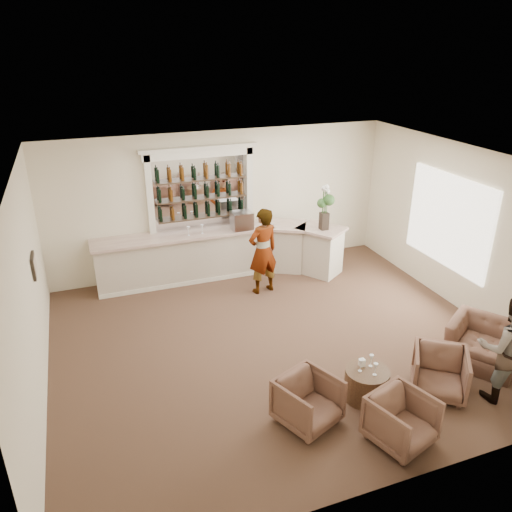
# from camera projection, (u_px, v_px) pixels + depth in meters

# --- Properties ---
(ground) EXTENTS (8.00, 8.00, 0.00)m
(ground) POSITION_uv_depth(u_px,v_px,m) (278.00, 341.00, 9.25)
(ground) COLOR brown
(ground) RESTS_ON ground
(room_shell) EXTENTS (8.04, 7.02, 3.32)m
(room_shell) POSITION_uv_depth(u_px,v_px,m) (273.00, 208.00, 8.97)
(room_shell) COLOR #EEE3C5
(room_shell) RESTS_ON ground
(bar_counter) EXTENTS (5.72, 1.80, 1.14)m
(bar_counter) POSITION_uv_depth(u_px,v_px,m) (222.00, 254.00, 11.54)
(bar_counter) COLOR beige
(bar_counter) RESTS_ON ground
(back_bar_alcove) EXTENTS (2.64, 0.25, 3.00)m
(back_bar_alcove) POSITION_uv_depth(u_px,v_px,m) (201.00, 189.00, 11.21)
(back_bar_alcove) COLOR white
(back_bar_alcove) RESTS_ON ground
(cocktail_table) EXTENTS (0.68, 0.68, 0.50)m
(cocktail_table) POSITION_uv_depth(u_px,v_px,m) (366.00, 384.00, 7.71)
(cocktail_table) COLOR brown
(cocktail_table) RESTS_ON ground
(sommelier) EXTENTS (0.78, 0.59, 1.92)m
(sommelier) POSITION_uv_depth(u_px,v_px,m) (263.00, 251.00, 10.69)
(sommelier) COLOR gray
(sommelier) RESTS_ON ground
(guest) EXTENTS (1.09, 1.03, 1.77)m
(guest) POSITION_uv_depth(u_px,v_px,m) (507.00, 349.00, 7.45)
(guest) COLOR gray
(guest) RESTS_ON ground
(armchair_left) EXTENTS (1.04, 1.05, 0.74)m
(armchair_left) POSITION_uv_depth(u_px,v_px,m) (308.00, 401.00, 7.16)
(armchair_left) COLOR brown
(armchair_left) RESTS_ON ground
(armchair_center) EXTENTS (0.99, 1.01, 0.73)m
(armchair_center) POSITION_uv_depth(u_px,v_px,m) (401.00, 420.00, 6.81)
(armchair_center) COLOR brown
(armchair_center) RESTS_ON ground
(armchair_right) EXTENTS (1.13, 1.13, 0.75)m
(armchair_right) POSITION_uv_depth(u_px,v_px,m) (439.00, 373.00, 7.77)
(armchair_right) COLOR brown
(armchair_right) RESTS_ON ground
(armchair_far) EXTENTS (1.47, 1.51, 0.75)m
(armchair_far) POSITION_uv_depth(u_px,v_px,m) (484.00, 344.00, 8.50)
(armchair_far) COLOR brown
(armchair_far) RESTS_ON ground
(espresso_machine) EXTENTS (0.47, 0.39, 0.41)m
(espresso_machine) POSITION_uv_depth(u_px,v_px,m) (242.00, 221.00, 11.33)
(espresso_machine) COLOR #B8B8BD
(espresso_machine) RESTS_ON bar_counter
(flower_vase) EXTENTS (0.28, 0.28, 1.05)m
(flower_vase) POSITION_uv_depth(u_px,v_px,m) (325.00, 204.00, 11.17)
(flower_vase) COLOR black
(flower_vase) RESTS_ON bar_counter
(wine_glass_bar_left) EXTENTS (0.07, 0.07, 0.21)m
(wine_glass_bar_left) POSITION_uv_depth(u_px,v_px,m) (202.00, 229.00, 11.12)
(wine_glass_bar_left) COLOR white
(wine_glass_bar_left) RESTS_ON bar_counter
(wine_glass_bar_right) EXTENTS (0.07, 0.07, 0.21)m
(wine_glass_bar_right) POSITION_uv_depth(u_px,v_px,m) (189.00, 231.00, 11.00)
(wine_glass_bar_right) COLOR white
(wine_glass_bar_right) RESTS_ON bar_counter
(wine_glass_tbl_a) EXTENTS (0.07, 0.07, 0.21)m
(wine_glass_tbl_a) POSITION_uv_depth(u_px,v_px,m) (360.00, 365.00, 7.55)
(wine_glass_tbl_a) COLOR white
(wine_glass_tbl_a) RESTS_ON cocktail_table
(wine_glass_tbl_b) EXTENTS (0.07, 0.07, 0.21)m
(wine_glass_tbl_b) POSITION_uv_depth(u_px,v_px,m) (371.00, 361.00, 7.67)
(wine_glass_tbl_b) COLOR white
(wine_glass_tbl_b) RESTS_ON cocktail_table
(wine_glass_tbl_c) EXTENTS (0.07, 0.07, 0.21)m
(wine_glass_tbl_c) POSITION_uv_depth(u_px,v_px,m) (375.00, 369.00, 7.47)
(wine_glass_tbl_c) COLOR white
(wine_glass_tbl_c) RESTS_ON cocktail_table
(napkin_holder) EXTENTS (0.08, 0.08, 0.12)m
(napkin_holder) POSITION_uv_depth(u_px,v_px,m) (362.00, 362.00, 7.70)
(napkin_holder) COLOR white
(napkin_holder) RESTS_ON cocktail_table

